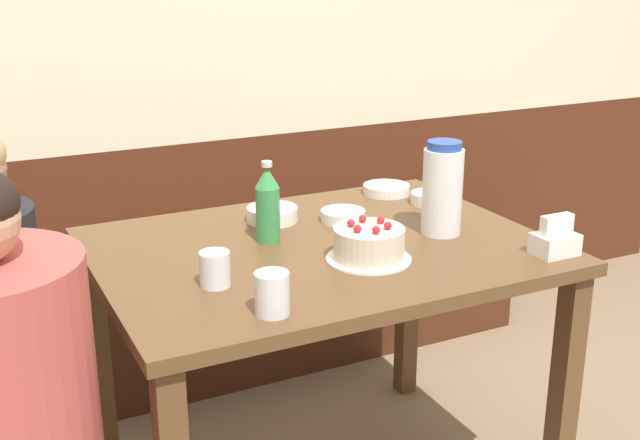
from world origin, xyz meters
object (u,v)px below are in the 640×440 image
soju_bottle (268,204)px  glass_tumbler_short (272,294)px  napkin_holder (555,240)px  bench_seat (222,316)px  birthday_cake (369,244)px  bowl_rice_small (272,214)px  bowl_side_dish (386,189)px  bowl_sauce_shallow (343,215)px  glass_water_tall (215,269)px  water_pitcher (442,189)px  bowl_soup_white (430,198)px

soju_bottle → glass_tumbler_short: soju_bottle is taller
glass_tumbler_short → napkin_holder: bearing=0.7°
bench_seat → birthday_cake: 1.15m
napkin_holder → bowl_rice_small: bearing=133.6°
bowl_rice_small → bowl_side_dish: bearing=12.3°
bowl_sauce_shallow → glass_water_tall: 0.57m
water_pitcher → bowl_rice_small: bearing=141.3°
bowl_side_dish → glass_water_tall: bearing=-147.5°
water_pitcher → glass_water_tall: (-0.68, -0.08, -0.08)m
bowl_side_dish → glass_tumbler_short: size_ratio=1.58×
soju_bottle → bowl_sauce_shallow: bearing=13.4°
bowl_side_dish → glass_tumbler_short: bearing=-135.5°
bowl_side_dish → napkin_holder: bearing=-81.2°
bowl_side_dish → bowl_sauce_shallow: bearing=-144.4°
bowl_rice_small → bowl_side_dish: 0.45m
bowl_soup_white → bowl_rice_small: bearing=173.5°
bowl_soup_white → glass_tumbler_short: 0.91m
water_pitcher → bowl_sauce_shallow: water_pitcher is taller
napkin_holder → bowl_soup_white: size_ratio=0.92×
glass_water_tall → bench_seat: bearing=70.6°
napkin_holder → bowl_rice_small: 0.78m
bowl_side_dish → bench_seat: bearing=128.8°
bench_seat → soju_bottle: bearing=-98.6°
birthday_cake → napkin_holder: 0.48m
birthday_cake → bowl_side_dish: birthday_cake is taller
water_pitcher → soju_bottle: water_pitcher is taller
bowl_side_dish → bowl_sauce_shallow: bowl_sauce_shallow is taller
soju_bottle → glass_water_tall: (-0.23, -0.23, -0.06)m
bowl_rice_small → bowl_side_dish: (0.44, 0.10, -0.01)m
soju_bottle → bench_seat: bearing=81.4°
water_pitcher → bowl_rice_small: size_ratio=1.77×
glass_tumbler_short → soju_bottle: bearing=68.2°
bowl_rice_small → glass_water_tall: bearing=-128.8°
bowl_side_dish → bowl_soup_white: bearing=-66.8°
glass_tumbler_short → bowl_soup_white: bearing=34.8°
birthday_cake → water_pitcher: bearing=18.2°
napkin_holder → bowl_rice_small: napkin_holder is taller
soju_bottle → napkin_holder: soju_bottle is taller
napkin_holder → bowl_rice_small: size_ratio=0.75×
bench_seat → birthday_cake: size_ratio=11.29×
bowl_soup_white → bowl_rice_small: bowl_rice_small is taller
bench_seat → glass_water_tall: glass_water_tall is taller
birthday_cake → glass_water_tall: bearing=178.0°
soju_bottle → glass_tumbler_short: 0.47m
bench_seat → birthday_cake: bearing=-86.7°
bowl_rice_small → bowl_side_dish: size_ratio=0.98×
birthday_cake → glass_tumbler_short: (-0.34, -0.19, 0.01)m
water_pitcher → napkin_holder: bearing=-58.2°
birthday_cake → napkin_holder: (0.44, -0.18, -0.00)m
bench_seat → bowl_sauce_shallow: 0.90m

